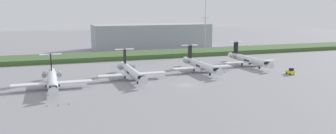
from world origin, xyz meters
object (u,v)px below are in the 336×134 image
object	(u,v)px
regional_jet_nearest	(52,80)
regional_jet_second	(132,71)
safety_cone_mid_marker	(59,105)
regional_jet_third	(201,65)
safety_cone_front_marker	(47,105)
antenna_mast	(205,31)
baggage_tug	(290,72)
regional_jet_fourth	(248,59)
safety_cone_rear_marker	(69,103)

from	to	relation	value
regional_jet_nearest	regional_jet_second	world-z (taller)	same
regional_jet_second	safety_cone_mid_marker	xyz separation A→B (m)	(-24.44, -26.14, -2.26)
regional_jet_second	regional_jet_third	xyz separation A→B (m)	(27.59, 4.84, 0.00)
regional_jet_second	safety_cone_front_marker	world-z (taller)	regional_jet_second
antenna_mast	baggage_tug	distance (m)	61.60
regional_jet_second	antenna_mast	world-z (taller)	antenna_mast
regional_jet_nearest	regional_jet_fourth	size ratio (longest dim) A/B	1.00
regional_jet_nearest	regional_jet_second	xyz separation A→B (m)	(25.41, 5.74, 0.00)
regional_jet_second	regional_jet_nearest	bearing A→B (deg)	-167.26
regional_jet_fourth	safety_cone_rear_marker	size ratio (longest dim) A/B	56.36
regional_jet_second	regional_jet_third	size ratio (longest dim) A/B	1.00
baggage_tug	safety_cone_rear_marker	xyz separation A→B (m)	(-77.62, -14.73, -0.73)
antenna_mast	safety_cone_front_marker	distance (m)	108.54
regional_jet_nearest	safety_cone_rear_marker	bearing A→B (deg)	-80.04
regional_jet_nearest	regional_jet_fourth	distance (m)	78.96
regional_jet_second	safety_cone_front_marker	distance (m)	37.49
regional_jet_third	baggage_tug	bearing A→B (deg)	-29.35
baggage_tug	safety_cone_front_marker	world-z (taller)	baggage_tug
regional_jet_nearest	antenna_mast	bearing A→B (deg)	36.11
regional_jet_fourth	safety_cone_front_marker	size ratio (longest dim) A/B	56.36
regional_jet_fourth	safety_cone_rear_marker	distance (m)	82.23
regional_jet_nearest	regional_jet_fourth	bearing A→B (deg)	11.97
regional_jet_nearest	safety_cone_mid_marker	size ratio (longest dim) A/B	56.36
regional_jet_nearest	regional_jet_third	size ratio (longest dim) A/B	1.00
safety_cone_front_marker	safety_cone_rear_marker	bearing A→B (deg)	1.27
baggage_tug	regional_jet_second	bearing A→B (deg)	168.86
regional_jet_nearest	safety_cone_front_marker	size ratio (longest dim) A/B	56.36
antenna_mast	safety_cone_front_marker	size ratio (longest dim) A/B	51.62
safety_cone_rear_marker	regional_jet_third	bearing A→B (deg)	31.67
regional_jet_nearest	safety_cone_rear_marker	size ratio (longest dim) A/B	56.36
safety_cone_mid_marker	baggage_tug	bearing A→B (deg)	10.71
regional_jet_second	safety_cone_front_marker	bearing A→B (deg)	-136.37
safety_cone_front_marker	safety_cone_mid_marker	xyz separation A→B (m)	(2.65, -0.32, 0.00)
baggage_tug	regional_jet_third	bearing A→B (deg)	150.65
regional_jet_third	safety_cone_rear_marker	distance (m)	58.21
regional_jet_fourth	baggage_tug	distance (m)	22.00
baggage_tug	safety_cone_mid_marker	world-z (taller)	baggage_tug
regional_jet_second	safety_cone_front_marker	xyz separation A→B (m)	(-27.09, -25.82, -2.26)
regional_jet_nearest	baggage_tug	xyz separation A→B (m)	(81.13, -5.23, -1.53)
baggage_tug	safety_cone_mid_marker	xyz separation A→B (m)	(-80.15, -15.17, -0.73)
safety_cone_rear_marker	antenna_mast	bearing A→B (deg)	46.16
regional_jet_fourth	regional_jet_second	bearing A→B (deg)	-168.41
regional_jet_third	safety_cone_mid_marker	bearing A→B (deg)	-149.24
regional_jet_third	antenna_mast	distance (m)	50.88
regional_jet_second	safety_cone_rear_marker	world-z (taller)	regional_jet_second
regional_jet_third	regional_jet_nearest	bearing A→B (deg)	-168.71
baggage_tug	safety_cone_mid_marker	distance (m)	81.58
safety_cone_mid_marker	safety_cone_rear_marker	bearing A→B (deg)	9.68
regional_jet_third	regional_jet_fourth	bearing A→B (deg)	13.44
regional_jet_second	safety_cone_mid_marker	world-z (taller)	regional_jet_second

